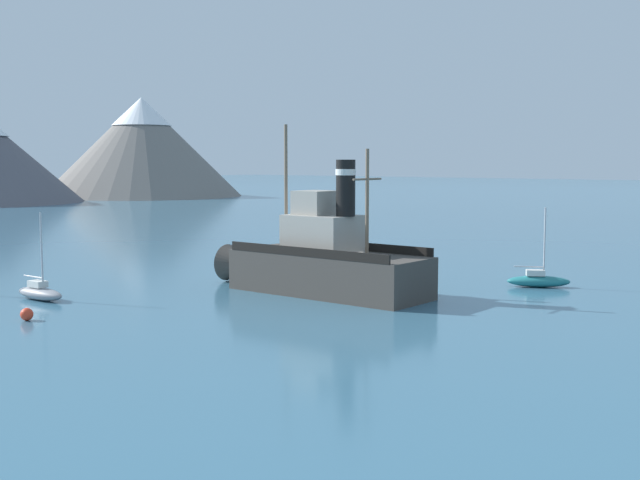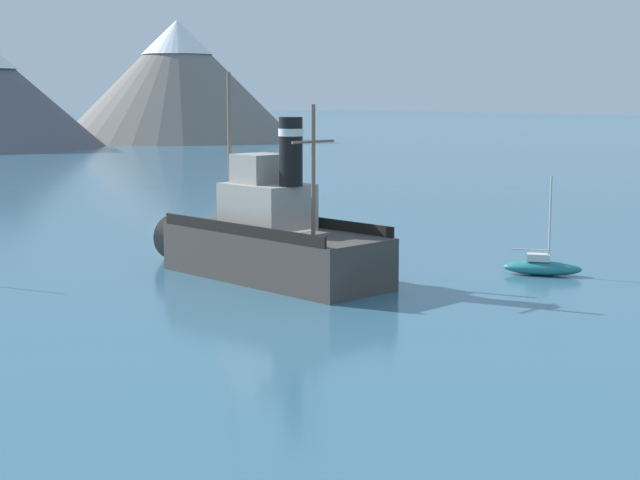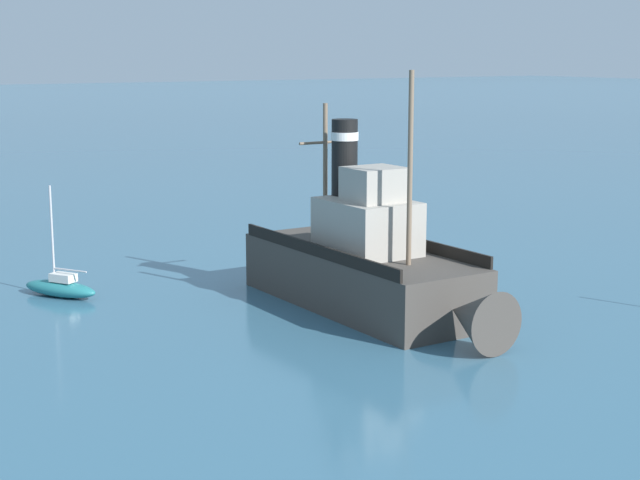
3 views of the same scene
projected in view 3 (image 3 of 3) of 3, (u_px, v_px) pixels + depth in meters
name	position (u px, v px, depth m)	size (l,w,h in m)	color
ground_plane	(344.00, 301.00, 42.30)	(600.00, 600.00, 0.00)	#38667F
old_tugboat	(368.00, 267.00, 40.51)	(4.57, 14.44, 9.90)	#423D38
sailboat_teal	(60.00, 287.00, 42.91)	(2.93, 3.81, 4.90)	#23757A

